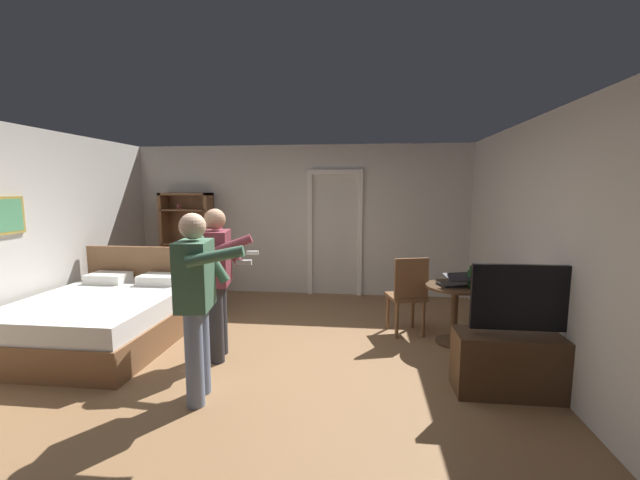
{
  "coord_description": "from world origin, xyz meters",
  "views": [
    {
      "loc": [
        1.11,
        -3.77,
        1.82
      ],
      "look_at": [
        0.66,
        0.2,
        1.3
      ],
      "focal_mm": 22.23,
      "sensor_mm": 36.0,
      "label": 1
    }
  ],
  "objects_px": {
    "bottle_on_table": "(470,278)",
    "laptop": "(455,282)",
    "suitcase_dark": "(201,293)",
    "bookshelf": "(188,239)",
    "side_table": "(455,304)",
    "wooden_chair": "(408,292)",
    "suitcase_small": "(190,300)",
    "person_striped_shirt": "(218,274)",
    "bed": "(106,317)",
    "tv_flatscreen": "(526,357)",
    "person_blue_shirt": "(197,295)"
  },
  "relations": [
    {
      "from": "person_blue_shirt",
      "to": "suitcase_small",
      "type": "height_order",
      "value": "person_blue_shirt"
    },
    {
      "from": "bottle_on_table",
      "to": "wooden_chair",
      "type": "distance_m",
      "value": 0.76
    },
    {
      "from": "person_striped_shirt",
      "to": "suitcase_small",
      "type": "xyz_separation_m",
      "value": [
        -0.98,
        1.4,
        -0.72
      ]
    },
    {
      "from": "bed",
      "to": "person_blue_shirt",
      "type": "relative_size",
      "value": 1.23
    },
    {
      "from": "person_blue_shirt",
      "to": "suitcase_dark",
      "type": "relative_size",
      "value": 2.53
    },
    {
      "from": "bookshelf",
      "to": "suitcase_small",
      "type": "distance_m",
      "value": 1.49
    },
    {
      "from": "person_striped_shirt",
      "to": "suitcase_dark",
      "type": "bearing_deg",
      "value": 118.66
    },
    {
      "from": "wooden_chair",
      "to": "suitcase_small",
      "type": "height_order",
      "value": "wooden_chair"
    },
    {
      "from": "bed",
      "to": "bookshelf",
      "type": "height_order",
      "value": "bookshelf"
    },
    {
      "from": "tv_flatscreen",
      "to": "wooden_chair",
      "type": "distance_m",
      "value": 1.62
    },
    {
      "from": "tv_flatscreen",
      "to": "wooden_chair",
      "type": "height_order",
      "value": "tv_flatscreen"
    },
    {
      "from": "tv_flatscreen",
      "to": "side_table",
      "type": "xyz_separation_m",
      "value": [
        -0.37,
        1.14,
        0.13
      ]
    },
    {
      "from": "bottle_on_table",
      "to": "laptop",
      "type": "bearing_deg",
      "value": 165.86
    },
    {
      "from": "bottle_on_table",
      "to": "person_striped_shirt",
      "type": "height_order",
      "value": "person_striped_shirt"
    },
    {
      "from": "side_table",
      "to": "person_striped_shirt",
      "type": "relative_size",
      "value": 0.43
    },
    {
      "from": "bookshelf",
      "to": "laptop",
      "type": "bearing_deg",
      "value": -25.09
    },
    {
      "from": "tv_flatscreen",
      "to": "suitcase_dark",
      "type": "distance_m",
      "value": 4.52
    },
    {
      "from": "bookshelf",
      "to": "wooden_chair",
      "type": "relative_size",
      "value": 1.76
    },
    {
      "from": "side_table",
      "to": "suitcase_small",
      "type": "relative_size",
      "value": 1.24
    },
    {
      "from": "side_table",
      "to": "laptop",
      "type": "xyz_separation_m",
      "value": [
        -0.02,
        -0.04,
        0.28
      ]
    },
    {
      "from": "person_striped_shirt",
      "to": "wooden_chair",
      "type": "bearing_deg",
      "value": 23.46
    },
    {
      "from": "bed",
      "to": "laptop",
      "type": "height_order",
      "value": "bed"
    },
    {
      "from": "side_table",
      "to": "laptop",
      "type": "bearing_deg",
      "value": -111.11
    },
    {
      "from": "bookshelf",
      "to": "bottle_on_table",
      "type": "bearing_deg",
      "value": -24.72
    },
    {
      "from": "bottle_on_table",
      "to": "wooden_chair",
      "type": "relative_size",
      "value": 0.25
    },
    {
      "from": "suitcase_small",
      "to": "laptop",
      "type": "bearing_deg",
      "value": -24.84
    },
    {
      "from": "bookshelf",
      "to": "laptop",
      "type": "distance_m",
      "value": 4.53
    },
    {
      "from": "bed",
      "to": "wooden_chair",
      "type": "height_order",
      "value": "bed"
    },
    {
      "from": "laptop",
      "to": "suitcase_small",
      "type": "bearing_deg",
      "value": 168.32
    },
    {
      "from": "suitcase_small",
      "to": "bottle_on_table",
      "type": "bearing_deg",
      "value": -24.95
    },
    {
      "from": "side_table",
      "to": "person_blue_shirt",
      "type": "distance_m",
      "value": 2.94
    },
    {
      "from": "laptop",
      "to": "wooden_chair",
      "type": "xyz_separation_m",
      "value": [
        -0.5,
        0.24,
        -0.21
      ]
    },
    {
      "from": "suitcase_small",
      "to": "person_striped_shirt",
      "type": "bearing_deg",
      "value": -68.0
    },
    {
      "from": "bed",
      "to": "wooden_chair",
      "type": "relative_size",
      "value": 2.01
    },
    {
      "from": "bottle_on_table",
      "to": "suitcase_dark",
      "type": "bearing_deg",
      "value": 162.67
    },
    {
      "from": "wooden_chair",
      "to": "person_striped_shirt",
      "type": "xyz_separation_m",
      "value": [
        -2.08,
        -0.9,
        0.37
      ]
    },
    {
      "from": "bed",
      "to": "suitcase_small",
      "type": "xyz_separation_m",
      "value": [
        0.52,
        1.12,
        -0.1
      ]
    },
    {
      "from": "tv_flatscreen",
      "to": "laptop",
      "type": "xyz_separation_m",
      "value": [
        -0.38,
        1.1,
        0.41
      ]
    },
    {
      "from": "tv_flatscreen",
      "to": "person_striped_shirt",
      "type": "relative_size",
      "value": 0.75
    },
    {
      "from": "laptop",
      "to": "bottle_on_table",
      "type": "bearing_deg",
      "value": -14.14
    },
    {
      "from": "laptop",
      "to": "suitcase_dark",
      "type": "distance_m",
      "value": 3.77
    },
    {
      "from": "side_table",
      "to": "wooden_chair",
      "type": "bearing_deg",
      "value": 158.56
    },
    {
      "from": "side_table",
      "to": "suitcase_small",
      "type": "bearing_deg",
      "value": 169.0
    },
    {
      "from": "bookshelf",
      "to": "bottle_on_table",
      "type": "height_order",
      "value": "bookshelf"
    },
    {
      "from": "person_blue_shirt",
      "to": "bottle_on_table",
      "type": "bearing_deg",
      "value": 29.31
    },
    {
      "from": "person_blue_shirt",
      "to": "suitcase_dark",
      "type": "distance_m",
      "value": 2.93
    },
    {
      "from": "tv_flatscreen",
      "to": "side_table",
      "type": "relative_size",
      "value": 1.73
    },
    {
      "from": "side_table",
      "to": "suitcase_small",
      "type": "distance_m",
      "value": 3.66
    },
    {
      "from": "laptop",
      "to": "suitcase_small",
      "type": "distance_m",
      "value": 3.68
    },
    {
      "from": "bed",
      "to": "suitcase_dark",
      "type": "bearing_deg",
      "value": 70.35
    }
  ]
}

